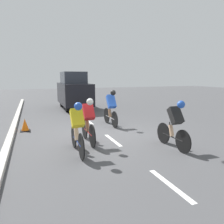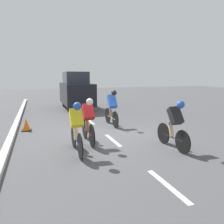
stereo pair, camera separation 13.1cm
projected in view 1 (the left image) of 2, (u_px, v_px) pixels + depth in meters
ground_plane at (105, 134)px, 7.99m from camera, size 60.00×60.00×0.00m
lane_stripe_near at (170, 185)px, 4.27m from camera, size 0.12×1.40×0.01m
lane_stripe_mid at (113, 140)px, 7.23m from camera, size 0.12×1.40×0.01m
lane_stripe_far at (89, 121)px, 10.19m from camera, size 0.12×1.40×0.01m
curb at (6, 149)px, 6.12m from camera, size 0.20×26.89×0.14m
cyclist_red at (88, 120)px, 6.78m from camera, size 0.33×1.69×1.45m
cyclist_blue at (111, 107)px, 9.20m from camera, size 0.33×1.69×1.54m
cyclist_black at (175, 123)px, 6.28m from camera, size 0.32×1.61×1.44m
cyclist_yellow at (77, 127)px, 5.84m from camera, size 0.33×1.72×1.45m
support_car at (74, 91)px, 14.00m from camera, size 1.70×3.88×2.36m
traffic_cone at (25, 125)px, 8.39m from camera, size 0.36×0.36×0.49m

